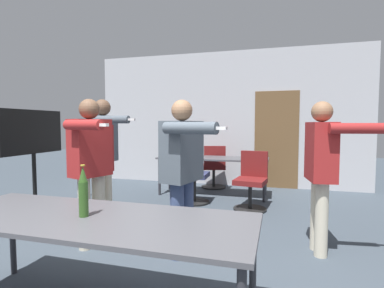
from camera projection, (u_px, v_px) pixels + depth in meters
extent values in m
cube|color=#BCBCC1|center=(225.00, 119.00, 6.65)|extent=(5.97, 0.10, 2.94)
cube|color=brown|center=(276.00, 140.00, 6.32)|extent=(0.90, 0.02, 2.05)
cube|color=#4C4C51|center=(91.00, 219.00, 2.05)|extent=(2.26, 0.82, 0.03)
cylinder|color=#2D2D33|center=(13.00, 236.00, 2.70)|extent=(0.05, 0.05, 0.69)
cylinder|color=#2D2D33|center=(253.00, 267.00, 2.12)|extent=(0.05, 0.05, 0.69)
cube|color=#4C4C51|center=(213.00, 158.00, 5.69)|extent=(2.07, 0.68, 0.03)
cylinder|color=#2D2D33|center=(159.00, 177.00, 5.72)|extent=(0.05, 0.05, 0.69)
cylinder|color=#2D2D33|center=(264.00, 182.00, 5.18)|extent=(0.05, 0.05, 0.69)
cylinder|color=#2D2D33|center=(170.00, 172.00, 6.25)|extent=(0.05, 0.05, 0.69)
cylinder|color=#2D2D33|center=(265.00, 177.00, 5.72)|extent=(0.05, 0.05, 0.69)
cube|color=black|center=(36.00, 211.00, 4.60)|extent=(0.44, 0.56, 0.03)
cylinder|color=black|center=(35.00, 182.00, 4.57)|extent=(0.06, 0.06, 0.88)
cube|color=black|center=(33.00, 132.00, 4.52)|extent=(0.04, 1.16, 0.66)
cube|color=black|center=(32.00, 132.00, 4.53)|extent=(0.01, 1.07, 0.58)
cylinder|color=beige|center=(98.00, 209.00, 3.37)|extent=(0.13, 0.13, 0.79)
cylinder|color=beige|center=(85.00, 213.00, 3.23)|extent=(0.13, 0.13, 0.79)
cube|color=maroon|center=(90.00, 148.00, 3.25)|extent=(0.36, 0.48, 0.62)
sphere|color=brown|center=(89.00, 109.00, 3.22)|extent=(0.22, 0.22, 0.22)
cylinder|color=maroon|center=(109.00, 148.00, 3.46)|extent=(0.10, 0.10, 0.54)
cylinder|color=maroon|center=(83.00, 125.00, 2.87)|extent=(0.54, 0.28, 0.10)
cube|color=white|center=(103.00, 125.00, 2.69)|extent=(0.13, 0.07, 0.03)
cylinder|color=#3D4C75|center=(187.00, 216.00, 3.17)|extent=(0.14, 0.14, 0.78)
cylinder|color=#3D4C75|center=(177.00, 221.00, 3.00)|extent=(0.14, 0.14, 0.78)
cube|color=#4C5660|center=(182.00, 151.00, 3.04)|extent=(0.36, 0.51, 0.61)
sphere|color=#936B4C|center=(182.00, 110.00, 3.01)|extent=(0.21, 0.21, 0.21)
cylinder|color=#4C5660|center=(196.00, 151.00, 3.28)|extent=(0.11, 0.11, 0.53)
cylinder|color=#4C5660|center=(190.00, 128.00, 2.64)|extent=(0.54, 0.24, 0.11)
cube|color=white|center=(220.00, 128.00, 2.50)|extent=(0.13, 0.07, 0.03)
cylinder|color=beige|center=(108.00, 189.00, 4.35)|extent=(0.13, 0.13, 0.82)
cylinder|color=beige|center=(100.00, 192.00, 4.18)|extent=(0.13, 0.13, 0.82)
cube|color=#4C5660|center=(103.00, 139.00, 4.22)|extent=(0.25, 0.42, 0.65)
sphere|color=brown|center=(102.00, 108.00, 4.19)|extent=(0.23, 0.23, 0.23)
cylinder|color=#4C5660|center=(113.00, 139.00, 4.46)|extent=(0.10, 0.10, 0.56)
cylinder|color=#4C5660|center=(109.00, 120.00, 3.87)|extent=(0.56, 0.12, 0.10)
cube|color=white|center=(131.00, 119.00, 3.77)|extent=(0.12, 0.04, 0.03)
cylinder|color=beige|center=(317.00, 214.00, 3.22)|extent=(0.13, 0.13, 0.77)
cylinder|color=beige|center=(321.00, 219.00, 3.05)|extent=(0.13, 0.13, 0.77)
cube|color=maroon|center=(321.00, 151.00, 3.09)|extent=(0.29, 0.45, 0.61)
sphere|color=#936B4C|center=(322.00, 112.00, 3.06)|extent=(0.21, 0.21, 0.21)
cylinder|color=maroon|center=(314.00, 151.00, 3.35)|extent=(0.10, 0.10, 0.52)
cylinder|color=maroon|center=(359.00, 128.00, 2.78)|extent=(0.53, 0.17, 0.10)
cylinder|color=black|center=(214.00, 187.00, 6.39)|extent=(0.52, 0.52, 0.03)
cylinder|color=black|center=(214.00, 177.00, 6.38)|extent=(0.06, 0.06, 0.38)
cube|color=maroon|center=(214.00, 167.00, 6.37)|extent=(0.57, 0.57, 0.08)
cube|color=maroon|center=(215.00, 156.00, 6.09)|extent=(0.44, 0.18, 0.42)
cylinder|color=black|center=(250.00, 209.00, 4.72)|extent=(0.52, 0.52, 0.03)
cylinder|color=black|center=(250.00, 196.00, 4.71)|extent=(0.06, 0.06, 0.39)
cube|color=maroon|center=(250.00, 181.00, 4.69)|extent=(0.52, 0.52, 0.08)
cube|color=maroon|center=(254.00, 164.00, 4.91)|extent=(0.44, 0.12, 0.42)
cylinder|color=black|center=(194.00, 202.00, 5.16)|extent=(0.52, 0.52, 0.03)
cylinder|color=black|center=(194.00, 189.00, 5.14)|extent=(0.06, 0.06, 0.41)
cube|color=navy|center=(194.00, 175.00, 5.13)|extent=(0.47, 0.47, 0.08)
cube|color=navy|center=(180.00, 160.00, 5.18)|extent=(0.07, 0.44, 0.42)
cylinder|color=#2D511E|center=(84.00, 199.00, 2.04)|extent=(0.06, 0.06, 0.24)
cone|color=#2D511E|center=(83.00, 174.00, 2.03)|extent=(0.06, 0.06, 0.11)
cylinder|color=gold|center=(83.00, 165.00, 2.03)|extent=(0.03, 0.03, 0.01)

